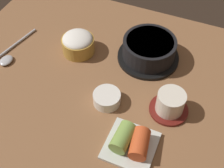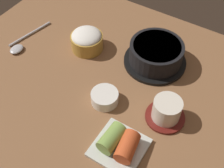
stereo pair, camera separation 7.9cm
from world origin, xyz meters
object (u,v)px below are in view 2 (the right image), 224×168
Objects in this scene: tea_cup_with_saucer at (166,111)px; spoon at (21,44)px; stone_pot at (156,54)px; kimchi_plate at (119,144)px; rice_bowl at (87,40)px; banchan_cup_center at (105,97)px.

tea_cup_with_saucer is 51.38cm from spoon.
stone_pot is 1.82× the size of tea_cup_with_saucer.
kimchi_plate is (5.72, -30.59, -1.38)cm from stone_pot.
rice_bowl is at bearing 161.33° from tea_cup_with_saucer.
rice_bowl reaches higher than banchan_cup_center.
stone_pot is at bearing 124.24° from tea_cup_with_saucer.
kimchi_plate is (-5.58, -14.00, -0.95)cm from tea_cup_with_saucer.
spoon is (-35.02, 4.54, -1.18)cm from banchan_cup_center.
kimchi_plate is at bearing -111.72° from tea_cup_with_saucer.
banchan_cup_center is 14.76cm from kimchi_plate.
stone_pot reaches higher than tea_cup_with_saucer.
tea_cup_with_saucer is 15.10cm from kimchi_plate.
stone_pot reaches higher than banchan_cup_center.
spoon is at bearing 162.22° from kimchi_plate.
rice_bowl reaches higher than kimchi_plate.
banchan_cup_center is (-16.30, -3.86, -1.36)cm from tea_cup_with_saucer.
stone_pot is 43.17cm from spoon.
banchan_cup_center reaches higher than spoon.
rice_bowl is (-21.19, -5.62, -0.13)cm from stone_pot.
stone_pot is 1.87× the size of rice_bowl.
stone_pot reaches higher than rice_bowl.
spoon is (-18.84, -10.30, -2.84)cm from rice_bowl.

